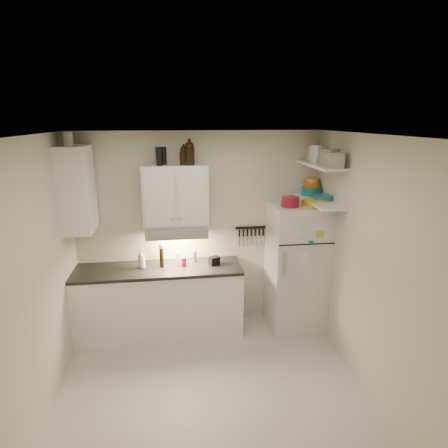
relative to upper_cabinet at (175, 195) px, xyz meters
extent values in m
cube|color=beige|center=(0.30, -1.33, -1.84)|extent=(3.20, 3.00, 0.02)
cube|color=silver|center=(0.30, -1.33, 0.78)|extent=(3.20, 3.00, 0.02)
cube|color=beige|center=(0.30, 0.18, -0.53)|extent=(3.20, 0.02, 2.60)
cube|color=beige|center=(-1.31, -1.33, -0.53)|extent=(0.02, 3.00, 2.60)
cube|color=beige|center=(1.91, -1.33, -0.53)|extent=(0.02, 3.00, 2.60)
cube|color=white|center=(-0.25, -0.14, -1.39)|extent=(2.10, 0.60, 0.88)
cube|color=black|center=(-0.25, -0.14, -0.93)|extent=(2.10, 0.62, 0.04)
cube|color=white|center=(0.00, 0.00, 0.00)|extent=(0.80, 0.33, 0.75)
cube|color=white|center=(-1.14, -0.14, 0.12)|extent=(0.33, 0.55, 1.00)
cube|color=silver|center=(0.00, -0.06, -0.44)|extent=(0.76, 0.46, 0.12)
cube|color=silver|center=(1.55, -0.18, -0.98)|extent=(0.70, 0.68, 1.70)
cube|color=white|center=(1.75, -0.31, 0.38)|extent=(0.30, 0.95, 0.03)
cube|color=white|center=(1.75, -0.31, -0.07)|extent=(0.30, 0.95, 0.03)
cube|color=black|center=(1.00, 0.15, -0.51)|extent=(0.42, 0.02, 0.03)
cylinder|color=maroon|center=(1.39, -0.29, -0.06)|extent=(0.27, 0.27, 0.12)
cube|color=gold|center=(1.69, -0.34, -0.08)|extent=(0.21, 0.26, 0.09)
cylinder|color=silver|center=(1.52, -0.24, -0.08)|extent=(0.07, 0.07, 0.10)
cylinder|color=silver|center=(1.82, 0.00, 0.49)|extent=(0.31, 0.31, 0.21)
cube|color=#AAAAAD|center=(1.81, -0.42, 0.48)|extent=(0.23, 0.22, 0.18)
cube|color=#AAAAAD|center=(1.74, -0.67, 0.47)|extent=(0.18, 0.18, 0.17)
cylinder|color=#16697A|center=(1.77, 0.01, 0.00)|extent=(0.26, 0.26, 0.10)
cylinder|color=#B85C11|center=(1.78, 0.05, 0.08)|extent=(0.21, 0.21, 0.06)
cylinder|color=orange|center=(1.78, 0.05, 0.14)|extent=(0.16, 0.16, 0.05)
cylinder|color=#16697A|center=(1.80, -0.30, -0.02)|extent=(0.27, 0.27, 0.06)
cylinder|color=black|center=(-0.13, 0.02, 0.48)|extent=(0.08, 0.08, 0.21)
cylinder|color=black|center=(-0.18, -0.08, 0.48)|extent=(0.10, 0.10, 0.22)
cylinder|color=silver|center=(-1.17, -0.14, 0.70)|extent=(0.12, 0.12, 0.15)
imported|color=white|center=(-0.45, -0.11, -0.77)|extent=(0.14, 0.14, 0.28)
cylinder|color=brown|center=(0.22, 0.00, -0.83)|extent=(0.06, 0.06, 0.15)
cylinder|color=#466218|center=(-0.21, -0.03, -0.77)|extent=(0.07, 0.07, 0.28)
cylinder|color=black|center=(-0.20, -0.12, -0.78)|extent=(0.06, 0.06, 0.26)
cylinder|color=silver|center=(0.00, -0.05, -0.82)|extent=(0.07, 0.07, 0.17)
cylinder|color=maroon|center=(0.08, -0.13, -0.85)|extent=(0.06, 0.06, 0.12)
cube|color=black|center=(0.47, -0.12, -0.85)|extent=(0.15, 0.13, 0.11)
camera|label=1|loc=(-0.03, -4.61, 0.91)|focal=30.00mm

